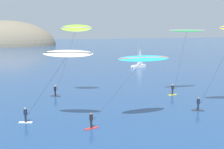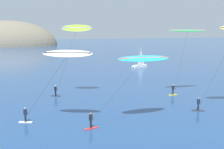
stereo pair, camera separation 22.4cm
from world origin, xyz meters
name	(u,v)px [view 1 (the left image)]	position (x,y,z in m)	size (l,w,h in m)	color
sailboat_near	(138,65)	(16.42, 64.73, 0.64)	(5.71, 3.59, 5.70)	white
kitesurfer_cyan	(141,62)	(-2.12, 22.98, 6.66)	(9.69, 1.68, 7.41)	red
kitesurfer_green	(186,35)	(10.11, 33.23, 9.25)	(6.47, 1.74, 10.22)	yellow
kitesurfer_lime	(74,34)	(-6.26, 37.41, 9.51)	(6.30, 3.20, 10.91)	#2D2D33
kitesurfer_white	(64,59)	(-9.88, 25.31, 7.00)	(7.92, 3.95, 8.06)	silver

